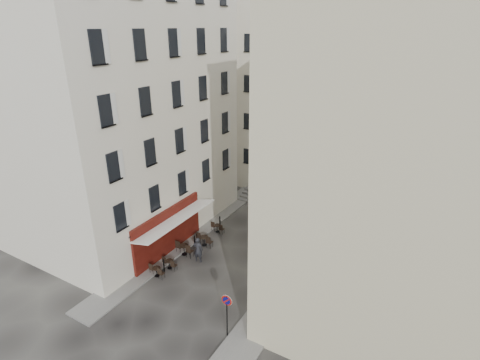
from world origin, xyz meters
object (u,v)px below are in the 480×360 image
Objects in this scene: bistro_table_a at (157,271)px; bistro_table_b at (170,263)px; no_parking_sign at (227,308)px; pedestrian at (198,250)px.

bistro_table_b is at bearing 80.69° from bistro_table_a.
bistro_table_a is 1.03× the size of bistro_table_b.
bistro_table_b is at bearing 153.39° from no_parking_sign.
pedestrian is (1.20, 1.66, 0.54)m from bistro_table_b.
pedestrian is at bearing 137.18° from no_parking_sign.
pedestrian is (-5.34, 4.83, -0.92)m from no_parking_sign.
bistro_table_a is 3.11m from pedestrian.
bistro_table_b is (-6.54, 3.18, -1.46)m from no_parking_sign.
no_parking_sign is at bearing -17.28° from bistro_table_a.
bistro_table_a is 0.62× the size of pedestrian.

